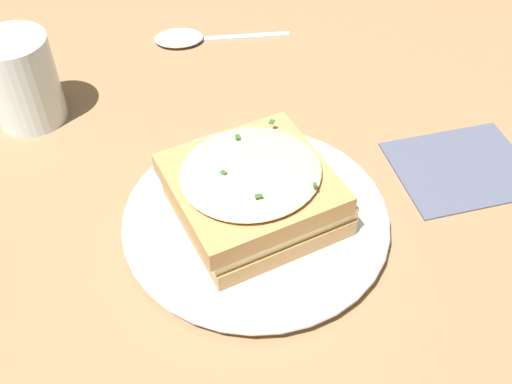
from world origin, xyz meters
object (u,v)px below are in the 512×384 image
(sandwich, at_px, (254,192))
(napkin, at_px, (462,167))
(spoon, at_px, (187,38))
(water_glass, at_px, (22,80))
(dinner_plate, at_px, (256,219))

(sandwich, xyz_separation_m, napkin, (-0.20, -0.08, -0.04))
(spoon, bearing_deg, water_glass, 127.44)
(dinner_plate, xyz_separation_m, sandwich, (0.00, 0.00, 0.04))
(dinner_plate, relative_size, sandwich, 1.35)
(dinner_plate, bearing_deg, water_glass, -31.13)
(sandwich, distance_m, napkin, 0.22)
(water_glass, distance_m, napkin, 0.44)
(dinner_plate, relative_size, napkin, 1.80)
(sandwich, relative_size, water_glass, 1.84)
(water_glass, bearing_deg, dinner_plate, 148.87)
(water_glass, distance_m, spoon, 0.21)
(water_glass, relative_size, napkin, 0.72)
(water_glass, height_order, spoon, water_glass)
(dinner_plate, height_order, water_glass, water_glass)
(dinner_plate, bearing_deg, spoon, -72.33)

